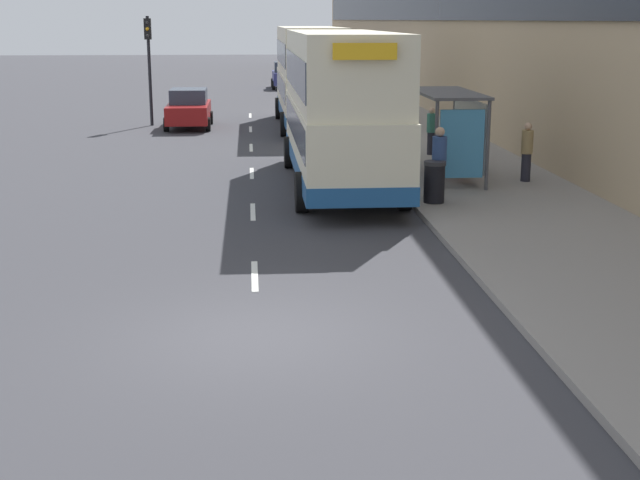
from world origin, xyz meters
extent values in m
plane|color=#38383D|center=(0.00, 0.00, 0.00)|extent=(220.00, 220.00, 0.00)
cube|color=gray|center=(6.50, 38.50, 0.07)|extent=(5.00, 93.00, 0.14)
cube|color=silver|center=(0.00, 3.24, 0.01)|extent=(0.12, 2.00, 0.01)
cube|color=silver|center=(0.00, 8.91, 0.01)|extent=(0.12, 2.00, 0.01)
cube|color=silver|center=(0.00, 14.58, 0.01)|extent=(0.12, 2.00, 0.01)
cube|color=silver|center=(0.00, 20.25, 0.01)|extent=(0.12, 2.00, 0.01)
cube|color=silver|center=(0.00, 25.92, 0.01)|extent=(0.12, 2.00, 0.01)
cube|color=silver|center=(0.00, 31.60, 0.01)|extent=(0.12, 2.00, 0.01)
cube|color=#4C4C51|center=(5.60, 12.62, 2.58)|extent=(1.60, 4.20, 0.08)
cylinder|color=#4C4C51|center=(4.90, 10.62, 1.34)|extent=(0.10, 0.10, 2.40)
cylinder|color=#4C4C51|center=(4.90, 14.62, 1.34)|extent=(0.10, 0.10, 2.40)
cylinder|color=#4C4C51|center=(6.30, 10.62, 1.34)|extent=(0.10, 0.10, 2.40)
cylinder|color=#4C4C51|center=(6.30, 14.62, 1.34)|extent=(0.10, 0.10, 2.40)
cube|color=#99A8B2|center=(6.27, 12.62, 1.46)|extent=(0.04, 3.68, 1.92)
cube|color=#3F8CBF|center=(5.60, 10.68, 1.39)|extent=(1.19, 0.10, 1.82)
cube|color=maroon|center=(5.85, 12.62, 0.59)|extent=(0.36, 2.80, 0.08)
cube|color=beige|center=(2.48, 12.05, 1.43)|extent=(2.55, 10.43, 1.85)
cube|color=beige|center=(2.48, 12.05, 3.33)|extent=(2.50, 10.11, 1.95)
cube|color=#1E518C|center=(2.48, 12.05, 0.72)|extent=(2.58, 10.48, 0.45)
cube|color=#2D3847|center=(2.48, 12.05, 1.79)|extent=(2.58, 9.80, 0.81)
cube|color=#2D3847|center=(2.48, 12.05, 3.23)|extent=(2.55, 9.80, 0.94)
cube|color=yellow|center=(2.48, 6.86, 3.95)|extent=(1.40, 0.08, 0.36)
cylinder|color=black|center=(1.20, 15.60, 0.50)|extent=(0.30, 1.00, 1.00)
cylinder|color=black|center=(3.75, 15.60, 0.50)|extent=(0.30, 1.00, 1.00)
cylinder|color=black|center=(1.20, 8.82, 0.50)|extent=(0.30, 1.00, 1.00)
cylinder|color=black|center=(3.75, 8.82, 0.50)|extent=(0.30, 1.00, 1.00)
cube|color=beige|center=(2.63, 26.63, 1.43)|extent=(2.55, 10.21, 1.85)
cube|color=beige|center=(2.63, 26.63, 3.33)|extent=(2.50, 9.90, 1.95)
cube|color=#1E518C|center=(2.63, 26.63, 0.72)|extent=(2.58, 10.26, 0.45)
cube|color=#2D3847|center=(2.63, 26.63, 1.79)|extent=(2.58, 9.59, 0.81)
cube|color=#2D3847|center=(2.63, 26.63, 3.23)|extent=(2.55, 9.59, 0.94)
cube|color=yellow|center=(2.63, 21.55, 3.95)|extent=(1.40, 0.08, 0.36)
cylinder|color=black|center=(1.35, 30.10, 0.50)|extent=(0.30, 1.00, 1.00)
cylinder|color=black|center=(3.90, 30.10, 0.50)|extent=(0.30, 1.00, 1.00)
cylinder|color=black|center=(1.35, 23.47, 0.50)|extent=(0.30, 1.00, 1.00)
cylinder|color=black|center=(3.90, 23.47, 0.50)|extent=(0.30, 1.00, 1.00)
cube|color=navy|center=(2.51, 49.36, 0.72)|extent=(1.77, 4.11, 0.83)
cube|color=#2D3847|center=(2.51, 49.15, 1.47)|extent=(1.56, 1.97, 0.68)
cylinder|color=black|center=(1.62, 50.63, 0.30)|extent=(0.20, 0.60, 0.60)
cylinder|color=black|center=(3.39, 50.63, 0.30)|extent=(0.20, 0.60, 0.60)
cylinder|color=black|center=(1.62, 48.08, 0.30)|extent=(0.20, 0.60, 0.60)
cylinder|color=black|center=(3.39, 48.08, 0.30)|extent=(0.20, 0.60, 0.60)
cube|color=maroon|center=(-2.68, 26.77, 0.68)|extent=(1.76, 4.27, 0.76)
cube|color=#2D3847|center=(-2.68, 26.98, 1.36)|extent=(1.55, 2.05, 0.62)
cylinder|color=black|center=(-1.80, 25.44, 0.30)|extent=(0.20, 0.60, 0.60)
cylinder|color=black|center=(-3.56, 25.44, 0.30)|extent=(0.20, 0.60, 0.60)
cylinder|color=black|center=(-1.80, 28.09, 0.30)|extent=(0.20, 0.60, 0.60)
cylinder|color=black|center=(-3.56, 28.09, 0.30)|extent=(0.20, 0.60, 0.60)
cylinder|color=#23232D|center=(7.10, 17.12, 0.56)|extent=(0.29, 0.29, 0.84)
cylinder|color=#4C4C51|center=(7.10, 17.12, 1.34)|extent=(0.35, 0.35, 0.70)
sphere|color=tan|center=(7.10, 17.12, 1.80)|extent=(0.23, 0.23, 0.23)
cylinder|color=#23232D|center=(7.77, 11.85, 0.54)|extent=(0.27, 0.27, 0.79)
cylinder|color=#997F51|center=(7.77, 11.85, 1.26)|extent=(0.33, 0.33, 0.66)
sphere|color=tan|center=(7.77, 11.85, 1.70)|extent=(0.21, 0.21, 0.21)
cylinder|color=#23232D|center=(6.06, 14.56, 0.54)|extent=(0.27, 0.27, 0.79)
cylinder|color=navy|center=(6.06, 14.56, 1.26)|extent=(0.33, 0.33, 0.66)
sphere|color=tan|center=(6.06, 14.56, 1.70)|extent=(0.21, 0.21, 0.21)
cylinder|color=#23232D|center=(6.10, 17.13, 0.52)|extent=(0.26, 0.26, 0.76)
cylinder|color=#337260|center=(6.10, 17.13, 1.21)|extent=(0.32, 0.32, 0.63)
sphere|color=tan|center=(6.10, 17.13, 1.63)|extent=(0.21, 0.21, 0.21)
cylinder|color=#23232D|center=(4.71, 9.32, 0.58)|extent=(0.30, 0.30, 0.89)
cylinder|color=navy|center=(4.71, 9.32, 1.40)|extent=(0.37, 0.37, 0.74)
sphere|color=tan|center=(4.71, 9.32, 1.89)|extent=(0.24, 0.24, 0.24)
cylinder|color=black|center=(4.55, 9.05, 0.61)|extent=(0.52, 0.52, 0.95)
cylinder|color=#2D2D33|center=(4.55, 9.05, 1.14)|extent=(0.55, 0.55, 0.10)
cylinder|color=black|center=(-4.40, 27.78, 2.38)|extent=(0.14, 0.14, 4.76)
cube|color=black|center=(-4.40, 27.73, 4.21)|extent=(0.30, 0.24, 0.90)
sphere|color=#2D2D2D|center=(-4.40, 27.61, 4.48)|extent=(0.16, 0.16, 0.16)
sphere|color=#F2A519|center=(-4.40, 27.61, 4.21)|extent=(0.16, 0.16, 0.16)
sphere|color=#2D2D2D|center=(-4.40, 27.61, 3.94)|extent=(0.16, 0.16, 0.16)
camera|label=1|loc=(-0.04, -12.64, 4.62)|focal=50.00mm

